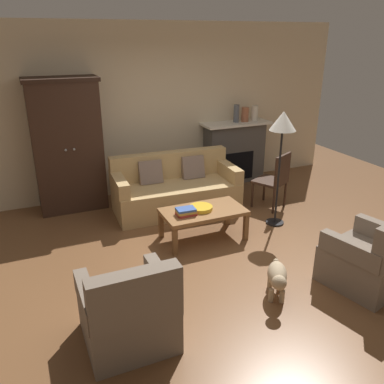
% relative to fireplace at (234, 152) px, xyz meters
% --- Properties ---
extents(ground_plane, '(9.60, 9.60, 0.00)m').
position_rel_fireplace_xyz_m(ground_plane, '(-1.55, -2.30, -0.57)').
color(ground_plane, brown).
extents(back_wall, '(7.20, 0.10, 2.80)m').
position_rel_fireplace_xyz_m(back_wall, '(-1.55, 0.25, 0.83)').
color(back_wall, beige).
rests_on(back_wall, ground).
extents(fireplace, '(1.26, 0.48, 1.12)m').
position_rel_fireplace_xyz_m(fireplace, '(0.00, 0.00, 0.00)').
color(fireplace, '#4C4947').
rests_on(fireplace, ground).
extents(armoire, '(1.06, 0.57, 2.02)m').
position_rel_fireplace_xyz_m(armoire, '(-2.95, -0.08, 0.45)').
color(armoire, '#382319').
rests_on(armoire, ground).
extents(couch, '(1.96, 0.94, 0.86)m').
position_rel_fireplace_xyz_m(couch, '(-1.48, -0.79, -0.25)').
color(couch, tan).
rests_on(couch, ground).
extents(coffee_table, '(1.10, 0.60, 0.42)m').
position_rel_fireplace_xyz_m(coffee_table, '(-1.50, -1.86, -0.20)').
color(coffee_table, olive).
rests_on(coffee_table, ground).
extents(fruit_bowl, '(0.31, 0.31, 0.05)m').
position_rel_fireplace_xyz_m(fruit_bowl, '(-1.53, -1.84, -0.12)').
color(fruit_bowl, gold).
rests_on(fruit_bowl, coffee_table).
extents(book_stack, '(0.26, 0.19, 0.09)m').
position_rel_fireplace_xyz_m(book_stack, '(-1.77, -1.92, -0.10)').
color(book_stack, '#B73833').
rests_on(book_stack, coffee_table).
extents(mantel_vase_slate, '(0.10, 0.10, 0.31)m').
position_rel_fireplace_xyz_m(mantel_vase_slate, '(-0.00, -0.02, 0.71)').
color(mantel_vase_slate, '#565B66').
rests_on(mantel_vase_slate, fireplace).
extents(mantel_vase_terracotta, '(0.13, 0.13, 0.25)m').
position_rel_fireplace_xyz_m(mantel_vase_terracotta, '(0.18, -0.02, 0.68)').
color(mantel_vase_terracotta, '#A86042').
rests_on(mantel_vase_terracotta, fireplace).
extents(mantel_vase_cream, '(0.12, 0.12, 0.27)m').
position_rel_fireplace_xyz_m(mantel_vase_cream, '(0.38, -0.02, 0.69)').
color(mantel_vase_cream, beige).
rests_on(mantel_vase_cream, fireplace).
extents(armchair_near_left, '(0.78, 0.77, 0.88)m').
position_rel_fireplace_xyz_m(armchair_near_left, '(-2.93, -3.40, -0.25)').
color(armchair_near_left, '#756656').
rests_on(armchair_near_left, ground).
extents(armchair_near_right, '(0.92, 0.92, 0.88)m').
position_rel_fireplace_xyz_m(armchair_near_right, '(-0.30, -3.57, -0.25)').
color(armchair_near_right, '#756656').
rests_on(armchair_near_right, ground).
extents(side_chair_wooden, '(0.59, 0.59, 0.90)m').
position_rel_fireplace_xyz_m(side_chair_wooden, '(-0.04, -1.37, -0.06)').
color(side_chair_wooden, '#382319').
rests_on(side_chair_wooden, ground).
extents(floor_lamp, '(0.36, 0.36, 1.64)m').
position_rel_fireplace_xyz_m(floor_lamp, '(-0.33, -1.86, 0.85)').
color(floor_lamp, black).
rests_on(floor_lamp, ground).
extents(dog, '(0.39, 0.51, 0.39)m').
position_rel_fireplace_xyz_m(dog, '(-1.34, -3.35, -0.32)').
color(dog, tan).
rests_on(dog, ground).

